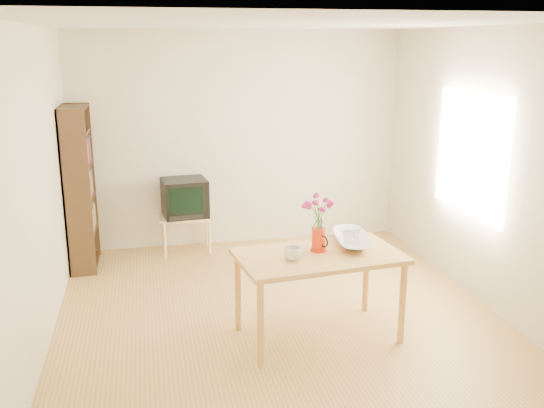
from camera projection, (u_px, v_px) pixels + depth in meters
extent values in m
plane|color=#B3843F|center=(279.00, 317.00, 5.59)|extent=(4.50, 4.50, 0.00)
plane|color=white|center=(280.00, 23.00, 4.92)|extent=(4.50, 4.50, 0.00)
plane|color=beige|center=(239.00, 140.00, 7.38)|extent=(4.00, 0.00, 4.00)
plane|color=beige|center=(374.00, 273.00, 3.13)|extent=(4.00, 0.00, 4.00)
plane|color=beige|center=(36.00, 191.00, 4.85)|extent=(0.00, 4.50, 4.50)
plane|color=beige|center=(488.00, 170.00, 5.66)|extent=(0.00, 4.50, 4.50)
plane|color=white|center=(470.00, 154.00, 5.91)|extent=(0.00, 1.30, 1.30)
cube|color=#CA9245|center=(319.00, 256.00, 5.04)|extent=(1.44, 0.92, 0.04)
cylinder|color=#CA9245|center=(261.00, 325.00, 4.65)|extent=(0.06, 0.06, 0.71)
cylinder|color=#CA9245|center=(402.00, 303.00, 5.03)|extent=(0.06, 0.06, 0.71)
cylinder|color=#CA9245|center=(238.00, 292.00, 5.25)|extent=(0.06, 0.06, 0.71)
cylinder|color=#CA9245|center=(366.00, 275.00, 5.63)|extent=(0.06, 0.06, 0.71)
cube|color=#E2C37F|center=(185.00, 217.00, 7.20)|extent=(0.60, 0.45, 0.03)
cylinder|color=#E2C37F|center=(165.00, 241.00, 7.03)|extent=(0.04, 0.04, 0.43)
cylinder|color=#E2C37F|center=(209.00, 238.00, 7.13)|extent=(0.04, 0.04, 0.43)
cylinder|color=#E2C37F|center=(164.00, 232.00, 7.38)|extent=(0.04, 0.04, 0.43)
cylinder|color=#E2C37F|center=(206.00, 229.00, 7.48)|extent=(0.04, 0.04, 0.43)
cube|color=#342011|center=(77.00, 196.00, 6.32)|extent=(0.28, 0.02, 1.80)
cube|color=#342011|center=(83.00, 182.00, 6.96)|extent=(0.28, 0.03, 1.80)
cube|color=#342011|center=(67.00, 189.00, 6.61)|extent=(0.02, 0.70, 1.80)
cube|color=#342011|center=(86.00, 262.00, 6.86)|extent=(0.27, 0.65, 0.02)
cube|color=#342011|center=(84.00, 232.00, 6.77)|extent=(0.27, 0.65, 0.02)
cube|color=#342011|center=(81.00, 199.00, 6.67)|extent=(0.27, 0.65, 0.02)
cube|color=#342011|center=(78.00, 165.00, 6.57)|extent=(0.27, 0.65, 0.02)
cube|color=#342011|center=(75.00, 132.00, 6.48)|extent=(0.27, 0.65, 0.02)
cube|color=#342011|center=(73.00, 108.00, 6.41)|extent=(0.27, 0.65, 0.02)
cylinder|color=red|center=(318.00, 240.00, 5.08)|extent=(0.11, 0.11, 0.19)
cylinder|color=red|center=(318.00, 250.00, 5.10)|extent=(0.13, 0.13, 0.02)
cylinder|color=red|center=(319.00, 229.00, 5.06)|extent=(0.12, 0.12, 0.01)
cone|color=red|center=(318.00, 234.00, 5.01)|extent=(0.07, 0.08, 0.06)
torus|color=black|center=(319.00, 237.00, 5.15)|extent=(0.05, 0.10, 0.10)
imported|color=white|center=(293.00, 254.00, 4.88)|extent=(0.18, 0.18, 0.11)
imported|color=white|center=(352.00, 221.00, 5.24)|extent=(0.51, 0.51, 0.42)
imported|color=white|center=(348.00, 225.00, 5.24)|extent=(0.11, 0.11, 0.07)
imported|color=white|center=(356.00, 224.00, 5.28)|extent=(0.09, 0.09, 0.07)
cube|color=black|center=(185.00, 197.00, 7.14)|extent=(0.55, 0.51, 0.44)
cube|color=black|center=(184.00, 194.00, 7.21)|extent=(0.38, 0.29, 0.31)
cube|color=black|center=(186.00, 201.00, 6.91)|extent=(0.39, 0.05, 0.31)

